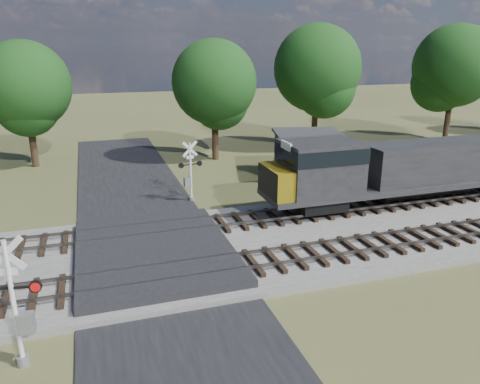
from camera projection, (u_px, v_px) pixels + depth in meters
name	position (u px, v px, depth m)	size (l,w,h in m)	color
ground	(157.00, 264.00, 21.47)	(160.00, 160.00, 0.00)	#484D29
ballast_bed	(344.00, 231.00, 24.82)	(140.00, 10.00, 0.30)	gray
road	(157.00, 263.00, 21.45)	(7.00, 60.00, 0.08)	black
crossing_panel	(155.00, 253.00, 21.82)	(7.00, 9.00, 0.62)	#262628
track_near	(234.00, 265.00, 20.45)	(140.00, 2.60, 0.33)	black
track_far	(206.00, 225.00, 24.98)	(140.00, 2.60, 0.33)	black
crossing_signal_near	(19.00, 314.00, 14.18)	(1.76, 0.45, 4.40)	silver
crossing_signal_far	(190.00, 177.00, 29.41)	(1.57, 0.39, 3.93)	silver
equipment_shed	(308.00, 154.00, 35.18)	(5.95, 5.95, 3.33)	#49301F
treeline	(260.00, 78.00, 41.20)	(82.42, 10.23, 11.58)	black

